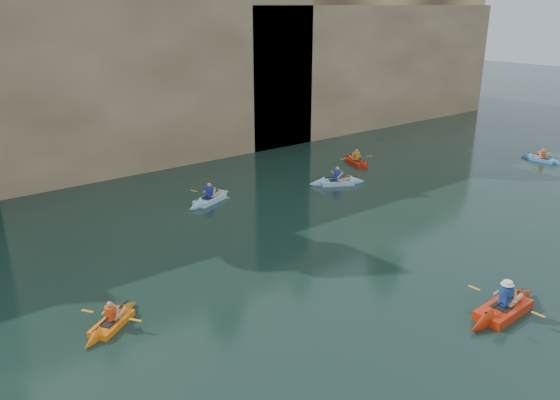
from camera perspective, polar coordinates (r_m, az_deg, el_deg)
ground at (r=17.07m, az=14.64°, el=-14.70°), size 160.00×160.00×0.00m
cliff at (r=40.09m, az=-21.18°, el=13.49°), size 70.00×16.00×12.00m
cliff_slab_center at (r=33.89m, az=-14.00°, el=12.78°), size 24.00×2.40×11.40m
cliff_slab_east at (r=45.81m, az=10.19°, el=13.73°), size 26.00×2.40×9.84m
sea_cave_center at (r=32.09m, az=-22.71°, el=3.99°), size 3.50×1.00×3.20m
sea_cave_east at (r=37.79m, az=-1.93°, el=8.71°), size 5.00×1.00×4.50m
main_kayaker at (r=19.42m, az=22.33°, el=-10.44°), size 3.91×2.61×1.45m
kayaker_orange at (r=18.20m, az=-17.17°, el=-12.12°), size 2.68×2.15×1.07m
kayaker_ltblue_near at (r=30.61m, az=5.97°, el=1.91°), size 3.21×2.25×1.28m
kayaker_red_far at (r=34.86m, az=7.97°, el=4.02°), size 2.21×3.20×1.15m
kayaker_ltblue_mid at (r=27.97m, az=-7.35°, el=0.11°), size 3.31×2.30×1.25m
kayaker_blue_east at (r=38.93m, az=25.69°, el=3.87°), size 2.08×2.93×1.03m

